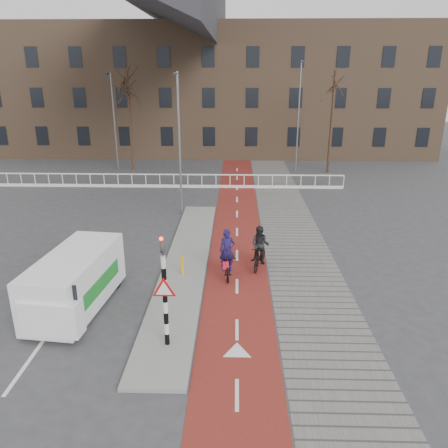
{
  "coord_description": "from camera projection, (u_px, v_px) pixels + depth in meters",
  "views": [
    {
      "loc": [
        1.42,
        -13.14,
        7.91
      ],
      "look_at": [
        0.91,
        5.0,
        1.5
      ],
      "focal_mm": 35.0,
      "sensor_mm": 36.0,
      "label": 1
    }
  ],
  "objects": [
    {
      "name": "van",
      "position": [
        75.0,
        280.0,
        15.1
      ],
      "size": [
        2.32,
        4.77,
        1.98
      ],
      "rotation": [
        0.0,
        0.0,
        -0.11
      ],
      "color": "white",
      "rests_on": "ground"
    },
    {
      "name": "townhouse_row",
      "position": [
        192.0,
        71.0,
        42.7
      ],
      "size": [
        46.0,
        10.0,
        15.9
      ],
      "color": "#7F6047",
      "rests_on": "ground"
    },
    {
      "name": "tree_mid",
      "position": [
        130.0,
        122.0,
        35.48
      ],
      "size": [
        0.24,
        0.24,
        7.86
      ],
      "primitive_type": "cylinder",
      "color": "#332116",
      "rests_on": "ground"
    },
    {
      "name": "cyclist_near",
      "position": [
        227.0,
        261.0,
        17.57
      ],
      "size": [
        0.81,
        1.94,
        1.97
      ],
      "rotation": [
        0.0,
        0.0,
        0.08
      ],
      "color": "black",
      "rests_on": "bike_lane"
    },
    {
      "name": "cyclist_far",
      "position": [
        260.0,
        251.0,
        18.23
      ],
      "size": [
        0.98,
        1.77,
        1.85
      ],
      "rotation": [
        0.0,
        0.0,
        -0.31
      ],
      "color": "black",
      "rests_on": "bike_lane"
    },
    {
      "name": "curb_island",
      "position": [
        186.0,
        263.0,
        18.83
      ],
      "size": [
        1.8,
        16.0,
        0.12
      ],
      "primitive_type": "cube",
      "color": "gray",
      "rests_on": "ground"
    },
    {
      "name": "tree_right",
      "position": [
        332.0,
        123.0,
        34.48
      ],
      "size": [
        0.24,
        0.24,
        7.92
      ],
      "primitive_type": "cylinder",
      "color": "#332116",
      "rests_on": "ground"
    },
    {
      "name": "streetlight_near",
      "position": [
        180.0,
        146.0,
        24.15
      ],
      "size": [
        0.12,
        0.12,
        7.86
      ],
      "primitive_type": "cylinder",
      "color": "slate",
      "rests_on": "ground"
    },
    {
      "name": "traffic_signal",
      "position": [
        165.0,
        289.0,
        12.51
      ],
      "size": [
        0.8,
        0.8,
        3.68
      ],
      "color": "black",
      "rests_on": "curb_island"
    },
    {
      "name": "streetlight_right",
      "position": [
        298.0,
        118.0,
        34.8
      ],
      "size": [
        0.12,
        0.12,
        8.62
      ],
      "primitive_type": "cylinder",
      "color": "slate",
      "rests_on": "ground"
    },
    {
      "name": "sidewalk",
      "position": [
        287.0,
        220.0,
        24.37
      ],
      "size": [
        3.0,
        60.0,
        0.01
      ],
      "primitive_type": "cube",
      "color": "slate",
      "rests_on": "ground"
    },
    {
      "name": "bollard",
      "position": [
        182.0,
        265.0,
        17.55
      ],
      "size": [
        0.12,
        0.12,
        0.74
      ],
      "primitive_type": "cylinder",
      "color": "#F2A40D",
      "rests_on": "curb_island"
    },
    {
      "name": "streetlight_left",
      "position": [
        115.0,
        122.0,
        35.62
      ],
      "size": [
        0.12,
        0.12,
        7.79
      ],
      "primitive_type": "cylinder",
      "color": "slate",
      "rests_on": "ground"
    },
    {
      "name": "ground",
      "position": [
        194.0,
        313.0,
        15.06
      ],
      "size": [
        120.0,
        120.0,
        0.0
      ],
      "primitive_type": "plane",
      "color": "#38383A",
      "rests_on": "ground"
    },
    {
      "name": "railing",
      "position": [
        146.0,
        183.0,
        31.12
      ],
      "size": [
        28.0,
        0.1,
        0.99
      ],
      "color": "silver",
      "rests_on": "ground"
    },
    {
      "name": "bike_lane",
      "position": [
        237.0,
        220.0,
        24.44
      ],
      "size": [
        2.5,
        60.0,
        0.01
      ],
      "primitive_type": "cube",
      "color": "maroon",
      "rests_on": "ground"
    }
  ]
}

